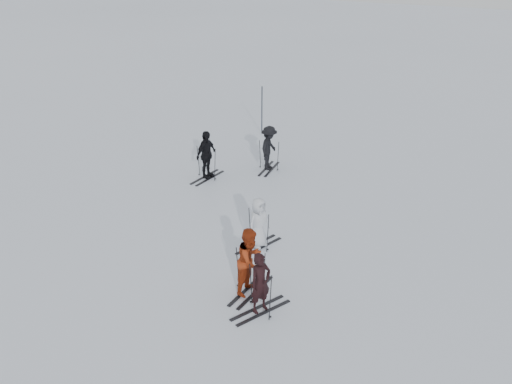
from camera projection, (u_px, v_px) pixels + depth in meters
ground at (242, 234)px, 17.47m from camera, size 120.00×120.00×0.00m
skier_near_dark at (260, 284)px, 13.64m from camera, size 0.59×0.68×1.58m
skier_red at (251, 262)px, 14.33m from camera, size 0.76×0.93×1.80m
skier_grey at (259, 223)px, 16.48m from camera, size 0.71×0.86×1.52m
skier_uphill_left at (206, 155)px, 21.01m from camera, size 0.58×1.11×1.81m
skier_uphill_far at (269, 149)px, 21.80m from camera, size 0.72×1.15×1.71m
skis_near_dark at (260, 290)px, 13.71m from camera, size 1.91×1.56×1.23m
skis_red at (251, 271)px, 14.44m from camera, size 1.82×1.08×1.27m
skis_grey at (259, 228)px, 16.55m from camera, size 1.85×1.38×1.20m
skis_uphill_left at (207, 162)px, 21.13m from camera, size 1.83×1.13×1.26m
skis_uphill_far at (269, 155)px, 21.91m from camera, size 1.71×1.00×1.20m
piste_marker at (262, 110)px, 25.58m from camera, size 0.06×0.06×2.17m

